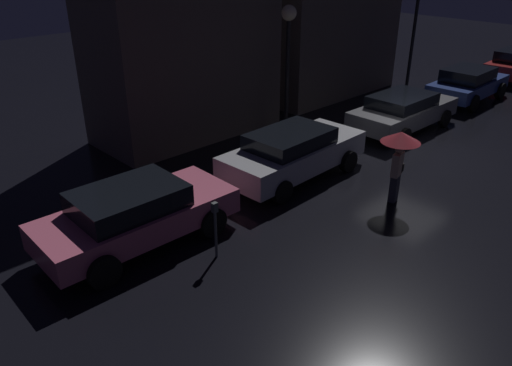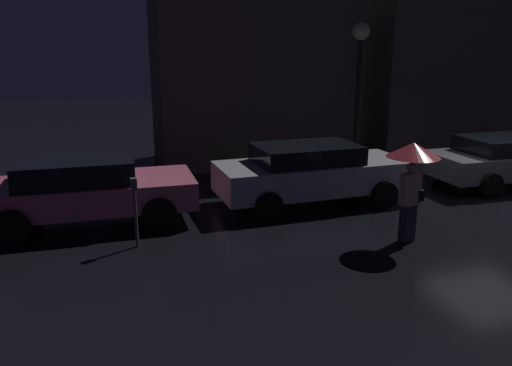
% 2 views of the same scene
% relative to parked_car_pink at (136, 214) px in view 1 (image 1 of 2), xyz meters
% --- Properties ---
extents(ground_plane, '(60.00, 60.00, 0.00)m').
position_rel_parked_car_pink_xyz_m(ground_plane, '(9.46, -1.40, -0.77)').
color(ground_plane, black).
extents(building_facade_left, '(6.32, 3.00, 6.88)m').
position_rel_parked_car_pink_xyz_m(building_facade_left, '(5.26, 5.10, 2.67)').
color(building_facade_left, '#564C47').
rests_on(building_facade_left, ground).
extents(building_facade_right, '(6.73, 3.00, 7.32)m').
position_rel_parked_car_pink_xyz_m(building_facade_right, '(12.83, 5.10, 2.89)').
color(building_facade_right, '#564C47').
rests_on(building_facade_right, ground).
extents(parked_car_pink, '(4.50, 2.06, 1.43)m').
position_rel_parked_car_pink_xyz_m(parked_car_pink, '(0.00, 0.00, 0.00)').
color(parked_car_pink, '#DB6684').
rests_on(parked_car_pink, ground).
extents(parked_car_silver, '(4.68, 2.01, 1.44)m').
position_rel_parked_car_pink_xyz_m(parked_car_silver, '(5.18, -0.02, -0.00)').
color(parked_car_silver, '#B7B7BF').
rests_on(parked_car_silver, ground).
extents(parked_car_grey, '(4.54, 2.05, 1.34)m').
position_rel_parked_car_pink_xyz_m(parked_car_grey, '(11.00, -0.06, -0.05)').
color(parked_car_grey, slate).
rests_on(parked_car_grey, ground).
extents(parked_car_blue, '(4.29, 2.02, 1.41)m').
position_rel_parked_car_pink_xyz_m(parked_car_blue, '(16.22, -0.01, -0.02)').
color(parked_car_blue, navy).
rests_on(parked_car_blue, ground).
extents(pedestrian_with_umbrella, '(1.00, 1.00, 1.95)m').
position_rel_parked_car_pink_xyz_m(pedestrian_with_umbrella, '(5.98, -2.90, 0.78)').
color(pedestrian_with_umbrella, '#383842').
rests_on(pedestrian_with_umbrella, ground).
extents(parking_meter, '(0.12, 0.10, 1.34)m').
position_rel_parked_car_pink_xyz_m(parking_meter, '(0.93, -1.66, 0.06)').
color(parking_meter, '#4C5154').
rests_on(parking_meter, ground).
extents(street_lamp_near, '(0.51, 0.51, 4.37)m').
position_rel_parked_car_pink_xyz_m(street_lamp_near, '(7.78, 2.68, 2.55)').
color(street_lamp_near, black).
rests_on(street_lamp_near, ground).
extents(street_lamp_far, '(0.45, 0.45, 4.74)m').
position_rel_parked_car_pink_xyz_m(street_lamp_far, '(15.53, 2.46, 2.60)').
color(street_lamp_far, black).
rests_on(street_lamp_far, ground).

